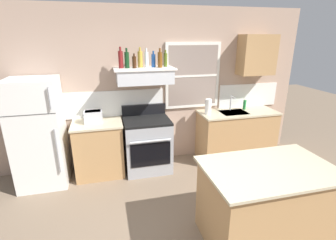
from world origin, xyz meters
TOP-DOWN VIEW (x-y plane):
  - back_wall at (0.03, 2.23)m, footprint 5.40×0.11m
  - refrigerator at (-1.90, 1.84)m, footprint 0.70×0.72m
  - counter_left_of_stove at (-1.05, 1.90)m, footprint 0.79×0.63m
  - toaster at (-1.09, 1.92)m, footprint 0.30×0.20m
  - stove_range at (-0.25, 1.86)m, footprint 0.76×0.69m
  - range_hood_shelf at (-0.25, 1.96)m, footprint 0.96×0.52m
  - bottle_red_label_wine at (-0.61, 1.99)m, footprint 0.07×0.07m
  - bottle_dark_green_wine at (-0.51, 1.97)m, footprint 0.07×0.07m
  - bottle_brown_stout at (-0.41, 1.94)m, footprint 0.06×0.06m
  - bottle_champagne_gold_foil at (-0.30, 2.02)m, footprint 0.08×0.08m
  - bottle_clear_tall at (-0.20, 1.99)m, footprint 0.06×0.06m
  - bottle_blue_liqueur at (-0.09, 1.98)m, footprint 0.07×0.07m
  - bottle_amber_wine at (-0.00, 1.92)m, footprint 0.07×0.07m
  - bottle_olive_oil_square at (0.11, 2.02)m, footprint 0.06×0.06m
  - counter_right_with_sink at (1.45, 1.90)m, footprint 1.43×0.63m
  - sink_faucet at (1.35, 2.00)m, footprint 0.03×0.17m
  - paper_towel_roll at (0.86, 1.90)m, footprint 0.11×0.11m
  - dish_soap_bottle at (1.63, 2.00)m, footprint 0.06×0.06m
  - kitchen_island at (0.75, -0.04)m, footprint 1.40×0.90m
  - upper_cabinet_right at (1.80, 2.04)m, footprint 0.64×0.32m

SIDE VIEW (x-z plane):
  - counter_left_of_stove at x=-1.05m, z-range 0.00..0.91m
  - counter_right_with_sink at x=1.45m, z-range 0.00..0.91m
  - kitchen_island at x=0.75m, z-range 0.00..0.91m
  - stove_range at x=-0.25m, z-range -0.08..1.01m
  - refrigerator at x=-1.90m, z-range 0.00..1.66m
  - dish_soap_bottle at x=1.63m, z-range 0.91..1.09m
  - toaster at x=-1.09m, z-range 0.91..1.10m
  - paper_towel_roll at x=0.86m, z-range 0.91..1.18m
  - sink_faucet at x=1.35m, z-range 0.94..1.22m
  - back_wall at x=0.03m, z-range 0.00..2.70m
  - range_hood_shelf at x=-0.25m, z-range 1.50..1.75m
  - bottle_brown_stout at x=-0.41m, z-range 1.73..1.95m
  - bottle_blue_liqueur at x=-0.09m, z-range 1.72..1.98m
  - bottle_olive_oil_square at x=0.11m, z-range 1.72..1.99m
  - bottle_amber_wine at x=0.00m, z-range 1.72..2.02m
  - bottle_clear_tall at x=-0.20m, z-range 1.72..2.02m
  - bottle_dark_green_wine at x=-0.51m, z-range 1.72..2.03m
  - bottle_champagne_gold_foil at x=-0.30m, z-range 1.72..2.03m
  - bottle_red_label_wine at x=-0.61m, z-range 1.72..2.04m
  - upper_cabinet_right at x=1.80m, z-range 1.55..2.25m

